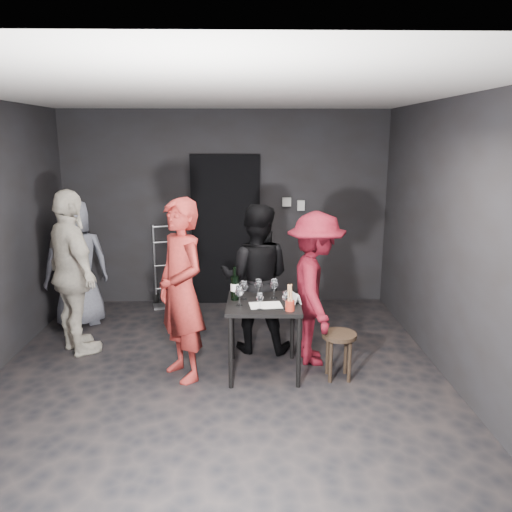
{
  "coord_description": "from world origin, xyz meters",
  "views": [
    {
      "loc": [
        0.28,
        -4.45,
        2.32
      ],
      "look_at": [
        0.38,
        0.25,
        1.2
      ],
      "focal_mm": 35.0,
      "sensor_mm": 36.0,
      "label": 1
    }
  ],
  "objects_px": {
    "hand_truck": "(168,291)",
    "bystander_grey": "(76,259)",
    "woman_black": "(256,272)",
    "wine_bottle": "(235,287)",
    "breadstick_cup": "(290,298)",
    "tasting_table": "(264,311)",
    "man_maroon": "(315,284)",
    "bystander_cream": "(71,257)",
    "stool": "(339,343)",
    "server_red": "(181,274)"
  },
  "relations": [
    {
      "from": "tasting_table",
      "to": "breadstick_cup",
      "type": "bearing_deg",
      "value": -48.14
    },
    {
      "from": "tasting_table",
      "to": "bystander_cream",
      "type": "xyz_separation_m",
      "value": [
        -2.03,
        0.54,
        0.43
      ]
    },
    {
      "from": "hand_truck",
      "to": "bystander_grey",
      "type": "distance_m",
      "value": 1.4
    },
    {
      "from": "man_maroon",
      "to": "bystander_cream",
      "type": "relative_size",
      "value": 0.79
    },
    {
      "from": "hand_truck",
      "to": "tasting_table",
      "type": "relative_size",
      "value": 1.53
    },
    {
      "from": "wine_bottle",
      "to": "bystander_grey",
      "type": "bearing_deg",
      "value": 146.82
    },
    {
      "from": "stool",
      "to": "man_maroon",
      "type": "relative_size",
      "value": 0.28
    },
    {
      "from": "hand_truck",
      "to": "man_maroon",
      "type": "xyz_separation_m",
      "value": [
        1.83,
        -1.86,
        0.64
      ]
    },
    {
      "from": "tasting_table",
      "to": "man_maroon",
      "type": "relative_size",
      "value": 0.44
    },
    {
      "from": "hand_truck",
      "to": "server_red",
      "type": "bearing_deg",
      "value": -91.93
    },
    {
      "from": "woman_black",
      "to": "hand_truck",
      "type": "bearing_deg",
      "value": -43.06
    },
    {
      "from": "hand_truck",
      "to": "wine_bottle",
      "type": "bearing_deg",
      "value": -78.52
    },
    {
      "from": "tasting_table",
      "to": "bystander_grey",
      "type": "xyz_separation_m",
      "value": [
        -2.27,
        1.37,
        0.2
      ]
    },
    {
      "from": "stool",
      "to": "breadstick_cup",
      "type": "distance_m",
      "value": 0.71
    },
    {
      "from": "bystander_grey",
      "to": "wine_bottle",
      "type": "xyz_separation_m",
      "value": [
        1.98,
        -1.3,
        0.02
      ]
    },
    {
      "from": "hand_truck",
      "to": "stool",
      "type": "height_order",
      "value": "hand_truck"
    },
    {
      "from": "stool",
      "to": "woman_black",
      "type": "xyz_separation_m",
      "value": [
        -0.8,
        0.73,
        0.52
      ]
    },
    {
      "from": "stool",
      "to": "man_maroon",
      "type": "distance_m",
      "value": 0.65
    },
    {
      "from": "server_red",
      "to": "bystander_grey",
      "type": "bearing_deg",
      "value": -170.51
    },
    {
      "from": "stool",
      "to": "hand_truck",
      "type": "bearing_deg",
      "value": 131.68
    },
    {
      "from": "breadstick_cup",
      "to": "hand_truck",
      "type": "bearing_deg",
      "value": 122.49
    },
    {
      "from": "tasting_table",
      "to": "bystander_cream",
      "type": "distance_m",
      "value": 2.15
    },
    {
      "from": "server_red",
      "to": "tasting_table",
      "type": "bearing_deg",
      "value": 58.28
    },
    {
      "from": "tasting_table",
      "to": "server_red",
      "type": "relative_size",
      "value": 0.36
    },
    {
      "from": "woman_black",
      "to": "wine_bottle",
      "type": "xyz_separation_m",
      "value": [
        -0.22,
        -0.52,
        -0.02
      ]
    },
    {
      "from": "wine_bottle",
      "to": "woman_black",
      "type": "bearing_deg",
      "value": 67.0
    },
    {
      "from": "stool",
      "to": "bystander_grey",
      "type": "bearing_deg",
      "value": 153.28
    },
    {
      "from": "tasting_table",
      "to": "wine_bottle",
      "type": "bearing_deg",
      "value": 165.95
    },
    {
      "from": "bystander_grey",
      "to": "man_maroon",
      "type": "bearing_deg",
      "value": 128.5
    },
    {
      "from": "wine_bottle",
      "to": "man_maroon",
      "type": "bearing_deg",
      "value": 13.03
    },
    {
      "from": "server_red",
      "to": "bystander_grey",
      "type": "xyz_separation_m",
      "value": [
        -1.47,
        1.43,
        -0.2
      ]
    },
    {
      "from": "tasting_table",
      "to": "man_maroon",
      "type": "xyz_separation_m",
      "value": [
        0.54,
        0.26,
        0.2
      ]
    },
    {
      "from": "man_maroon",
      "to": "server_red",
      "type": "bearing_deg",
      "value": 104.29
    },
    {
      "from": "bystander_cream",
      "to": "breadstick_cup",
      "type": "height_order",
      "value": "bystander_cream"
    },
    {
      "from": "woman_black",
      "to": "bystander_grey",
      "type": "height_order",
      "value": "woman_black"
    },
    {
      "from": "tasting_table",
      "to": "woman_black",
      "type": "height_order",
      "value": "woman_black"
    },
    {
      "from": "server_red",
      "to": "hand_truck",
      "type": "bearing_deg",
      "value": 156.25
    },
    {
      "from": "hand_truck",
      "to": "breadstick_cup",
      "type": "bearing_deg",
      "value": -72.0
    },
    {
      "from": "woman_black",
      "to": "man_maroon",
      "type": "distance_m",
      "value": 0.69
    },
    {
      "from": "tasting_table",
      "to": "bystander_cream",
      "type": "height_order",
      "value": "bystander_cream"
    },
    {
      "from": "tasting_table",
      "to": "server_red",
      "type": "height_order",
      "value": "server_red"
    },
    {
      "from": "bystander_grey",
      "to": "breadstick_cup",
      "type": "xyz_separation_m",
      "value": [
        2.5,
        -1.63,
        0.02
      ]
    },
    {
      "from": "tasting_table",
      "to": "bystander_grey",
      "type": "relative_size",
      "value": 0.44
    },
    {
      "from": "hand_truck",
      "to": "wine_bottle",
      "type": "distance_m",
      "value": 2.37
    },
    {
      "from": "bystander_grey",
      "to": "breadstick_cup",
      "type": "height_order",
      "value": "bystander_grey"
    },
    {
      "from": "wine_bottle",
      "to": "stool",
      "type": "bearing_deg",
      "value": -11.85
    },
    {
      "from": "man_maroon",
      "to": "bystander_cream",
      "type": "bearing_deg",
      "value": 84.39
    },
    {
      "from": "woman_black",
      "to": "bystander_grey",
      "type": "distance_m",
      "value": 2.34
    },
    {
      "from": "stool",
      "to": "woman_black",
      "type": "relative_size",
      "value": 0.26
    },
    {
      "from": "woman_black",
      "to": "server_red",
      "type": "bearing_deg",
      "value": 50.21
    }
  ]
}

